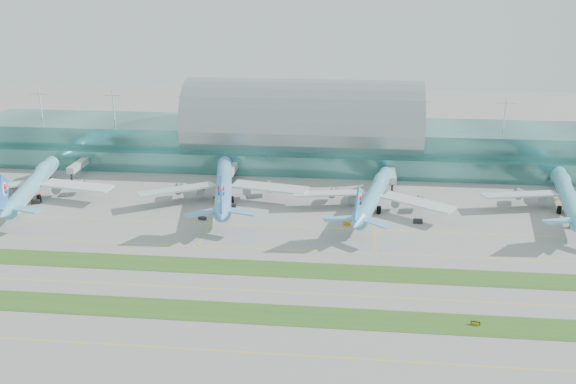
# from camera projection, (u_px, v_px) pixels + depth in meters

# --- Properties ---
(ground) EXTENTS (700.00, 700.00, 0.00)m
(ground) POSITION_uv_depth(u_px,v_px,m) (271.00, 271.00, 213.15)
(ground) COLOR gray
(ground) RESTS_ON ground
(terminal) EXTENTS (340.00, 69.10, 36.00)m
(terminal) POSITION_uv_depth(u_px,v_px,m) (303.00, 136.00, 329.48)
(terminal) COLOR #3D7A75
(terminal) RESTS_ON ground
(grass_strip_near) EXTENTS (420.00, 12.00, 0.08)m
(grass_strip_near) POSITION_uv_depth(u_px,v_px,m) (259.00, 314.00, 186.83)
(grass_strip_near) COLOR #2D591E
(grass_strip_near) RESTS_ON ground
(grass_strip_far) EXTENTS (420.00, 12.00, 0.08)m
(grass_strip_far) POSITION_uv_depth(u_px,v_px,m) (272.00, 269.00, 215.01)
(grass_strip_far) COLOR #2D591E
(grass_strip_far) RESTS_ON ground
(taxiline_a) EXTENTS (420.00, 0.35, 0.01)m
(taxiline_a) POSITION_uv_depth(u_px,v_px,m) (247.00, 352.00, 168.05)
(taxiline_a) COLOR yellow
(taxiline_a) RESTS_ON ground
(taxiline_b) EXTENTS (420.00, 0.35, 0.01)m
(taxiline_b) POSITION_uv_depth(u_px,v_px,m) (265.00, 291.00, 199.99)
(taxiline_b) COLOR yellow
(taxiline_b) RESTS_ON ground
(taxiline_c) EXTENTS (420.00, 0.35, 0.01)m
(taxiline_c) POSITION_uv_depth(u_px,v_px,m) (277.00, 249.00, 230.06)
(taxiline_c) COLOR yellow
(taxiline_c) RESTS_ON ground
(taxiline_d) EXTENTS (420.00, 0.35, 0.01)m
(taxiline_d) POSITION_uv_depth(u_px,v_px,m) (284.00, 226.00, 250.73)
(taxiline_d) COLOR yellow
(taxiline_d) RESTS_ON ground
(airliner_a) EXTENTS (70.40, 80.94, 22.42)m
(airliner_a) POSITION_uv_depth(u_px,v_px,m) (33.00, 184.00, 278.86)
(airliner_a) COLOR #5EB6CF
(airliner_a) RESTS_ON ground
(airliner_b) EXTENTS (72.37, 83.08, 22.97)m
(airliner_b) POSITION_uv_depth(u_px,v_px,m) (224.00, 185.00, 276.85)
(airliner_b) COLOR #5F9FD2
(airliner_b) RESTS_ON ground
(airliner_c) EXTENTS (66.94, 76.98, 21.33)m
(airliner_c) POSITION_uv_depth(u_px,v_px,m) (374.00, 194.00, 266.57)
(airliner_c) COLOR #61B2D5
(airliner_c) RESTS_ON ground
(airliner_d) EXTENTS (69.26, 79.45, 21.94)m
(airliner_d) POSITION_uv_depth(u_px,v_px,m) (568.00, 195.00, 265.04)
(airliner_d) COLOR #63BDDB
(airliner_d) RESTS_ON ground
(gse_a) EXTENTS (3.69, 2.68, 1.34)m
(gse_a) POSITION_uv_depth(u_px,v_px,m) (19.00, 206.00, 270.52)
(gse_a) COLOR #E5A30D
(gse_a) RESTS_ON ground
(gse_b) EXTENTS (3.93, 2.96, 1.68)m
(gse_b) POSITION_uv_depth(u_px,v_px,m) (36.00, 202.00, 274.64)
(gse_b) COLOR black
(gse_b) RESTS_ON ground
(gse_c) EXTENTS (3.41, 2.40, 1.26)m
(gse_c) POSITION_uv_depth(u_px,v_px,m) (202.00, 218.00, 257.12)
(gse_c) COLOR black
(gse_c) RESTS_ON ground
(gse_d) EXTENTS (3.20, 1.67, 1.53)m
(gse_d) POSITION_uv_depth(u_px,v_px,m) (232.00, 205.00, 270.86)
(gse_d) COLOR black
(gse_d) RESTS_ON ground
(gse_e) EXTENTS (4.09, 2.20, 1.47)m
(gse_e) POSITION_uv_depth(u_px,v_px,m) (348.00, 223.00, 251.76)
(gse_e) COLOR #CB840B
(gse_e) RESTS_ON ground
(gse_f) EXTENTS (3.64, 1.80, 1.71)m
(gse_f) POSITION_uv_depth(u_px,v_px,m) (418.00, 221.00, 253.44)
(gse_f) COLOR black
(gse_f) RESTS_ON ground
(gse_g) EXTENTS (3.81, 2.17, 1.52)m
(gse_g) POSITION_uv_depth(u_px,v_px,m) (574.00, 226.00, 248.97)
(gse_g) COLOR black
(gse_g) RESTS_ON ground
(taxiway_sign_east) EXTENTS (2.58, 0.91, 1.10)m
(taxiway_sign_east) POSITION_uv_depth(u_px,v_px,m) (476.00, 323.00, 180.92)
(taxiway_sign_east) COLOR black
(taxiway_sign_east) RESTS_ON ground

